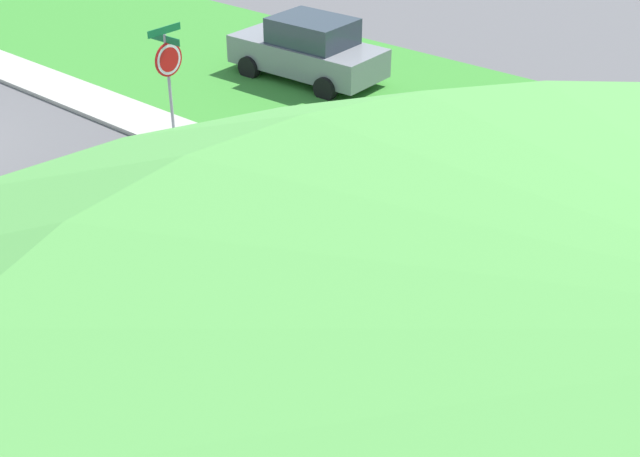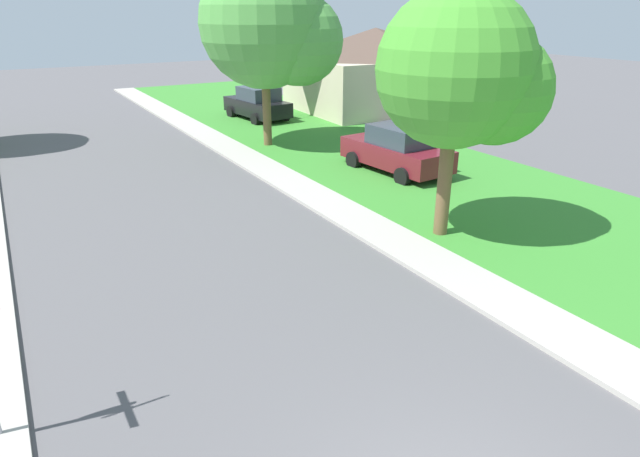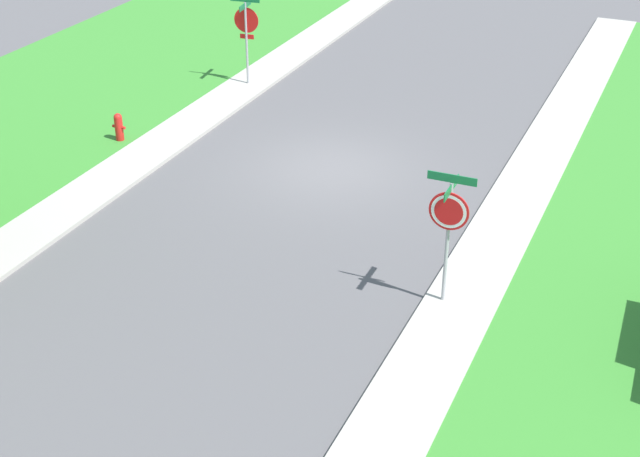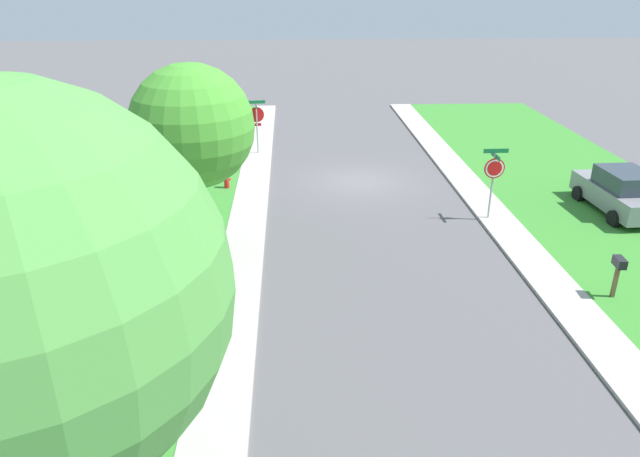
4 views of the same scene
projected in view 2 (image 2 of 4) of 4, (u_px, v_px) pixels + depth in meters
sidewalk_east at (308, 192)px, 17.70m from camera, size 1.40×56.00×0.10m
lawn_east at (419, 172)px, 19.90m from camera, size 8.00×56.00×0.08m
car_maroon_far_down_street at (397, 150)px, 19.60m from camera, size 2.32×4.44×1.76m
car_black_across_road at (258, 104)px, 28.96m from camera, size 2.38×4.47×1.76m
tree_across_left at (465, 74)px, 12.85m from camera, size 4.09×3.80×6.20m
tree_sidewalk_far at (273, 28)px, 21.85m from camera, size 5.60×5.21×7.67m
house_right_setback at (374, 68)px, 31.26m from camera, size 9.30×8.14×4.60m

